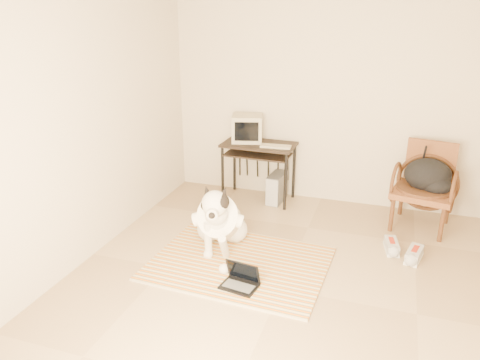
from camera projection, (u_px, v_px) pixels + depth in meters
The scene contains 15 objects.
floor at pixel (281, 289), 4.26m from camera, with size 4.50×4.50×0.00m, color tan.
wall_back at pixel (328, 98), 5.78m from camera, with size 4.50×4.50×0.00m, color beige.
wall_front at pixel (150, 305), 1.79m from camera, with size 4.50×4.50×0.00m, color beige.
wall_left at pixel (78, 128), 4.38m from camera, with size 4.50×4.50×0.00m, color beige.
rug at pixel (239, 263), 4.66m from camera, with size 1.76×1.38×0.02m.
dog at pixel (220, 220), 4.85m from camera, with size 0.58×1.09×0.83m.
laptop at pixel (241, 280), 4.26m from camera, with size 0.36×0.28×0.23m.
computer_desk at pixel (259, 152), 6.00m from camera, with size 0.94×0.54×0.77m.
crt_monitor at pixel (247, 128), 6.03m from camera, with size 0.46×0.45×0.34m.
desk_keyboard at pixel (276, 146), 5.81m from camera, with size 0.38×0.14×0.02m, color tan.
pc_tower at pixel (277, 188), 6.10m from camera, with size 0.20×0.42×0.38m.
rattan_chair at pixel (425, 186), 5.33m from camera, with size 0.74×0.73×0.97m.
backpack at pixel (429, 177), 5.24m from camera, with size 0.51×0.44×0.38m.
sneaker_left at pixel (391, 246), 4.91m from camera, with size 0.18×0.33×0.11m.
sneaker_right at pixel (414, 255), 4.74m from camera, with size 0.20×0.35×0.11m.
Camera 1 is at (0.80, -3.57, 2.43)m, focal length 35.00 mm.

